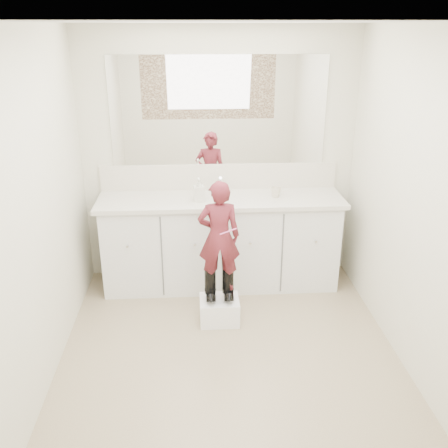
{
  "coord_description": "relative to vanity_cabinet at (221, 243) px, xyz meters",
  "views": [
    {
      "loc": [
        -0.24,
        -3.16,
        2.39
      ],
      "look_at": [
        -0.0,
        0.71,
        0.83
      ],
      "focal_mm": 40.0,
      "sensor_mm": 36.0,
      "label": 1
    }
  ],
  "objects": [
    {
      "name": "wall_left",
      "position": [
        -1.3,
        -1.23,
        0.78
      ],
      "size": [
        0.0,
        3.0,
        3.0
      ],
      "primitive_type": "plane",
      "rotation": [
        1.57,
        0.0,
        1.57
      ],
      "color": "beige",
      "rests_on": "floor"
    },
    {
      "name": "wall_back",
      "position": [
        0.0,
        0.27,
        0.77
      ],
      "size": [
        2.6,
        0.0,
        2.6
      ],
      "primitive_type": "plane",
      "rotation": [
        1.57,
        0.0,
        0.0
      ],
      "color": "beige",
      "rests_on": "floor"
    },
    {
      "name": "faucet",
      "position": [
        0.0,
        0.15,
        0.52
      ],
      "size": [
        0.08,
        0.08,
        0.1
      ],
      "primitive_type": "cylinder",
      "color": "silver",
      "rests_on": "countertop"
    },
    {
      "name": "floor",
      "position": [
        0.0,
        -1.23,
        -0.42
      ],
      "size": [
        3.0,
        3.0,
        0.0
      ],
      "primitive_type": "plane",
      "color": "#8A735A",
      "rests_on": "ground"
    },
    {
      "name": "ceiling",
      "position": [
        0.0,
        -1.23,
        1.97
      ],
      "size": [
        3.0,
        3.0,
        0.0
      ],
      "primitive_type": "plane",
      "rotation": [
        3.14,
        0.0,
        0.0
      ],
      "color": "white",
      "rests_on": "wall_back"
    },
    {
      "name": "soap_bottle",
      "position": [
        -0.2,
        -0.08,
        0.57
      ],
      "size": [
        0.11,
        0.11,
        0.21
      ],
      "primitive_type": "imported",
      "rotation": [
        0.0,
        0.0,
        0.1
      ],
      "color": "silver",
      "rests_on": "countertop"
    },
    {
      "name": "boot_left",
      "position": [
        -0.13,
        -0.67,
        -0.07
      ],
      "size": [
        0.1,
        0.19,
        0.28
      ],
      "primitive_type": null,
      "rotation": [
        0.0,
        0.0,
        0.01
      ],
      "color": "black",
      "rests_on": "step_stool"
    },
    {
      "name": "toothbrush",
      "position": [
        0.02,
        -0.75,
        0.44
      ],
      "size": [
        0.14,
        0.01,
        0.06
      ],
      "primitive_type": "cylinder",
      "rotation": [
        0.0,
        1.22,
        0.01
      ],
      "color": "pink",
      "rests_on": "toddler"
    },
    {
      "name": "dot_panel",
      "position": [
        0.0,
        -2.71,
        1.22
      ],
      "size": [
        2.0,
        0.01,
        1.2
      ],
      "primitive_type": "cube",
      "color": "#472819",
      "rests_on": "wall_front"
    },
    {
      "name": "cup",
      "position": [
        0.51,
        -0.02,
        0.51
      ],
      "size": [
        0.13,
        0.13,
        0.09
      ],
      "primitive_type": "imported",
      "rotation": [
        0.0,
        0.0,
        -0.38
      ],
      "color": "beige",
      "rests_on": "countertop"
    },
    {
      "name": "vanity_cabinet",
      "position": [
        0.0,
        0.0,
        0.0
      ],
      "size": [
        2.2,
        0.55,
        0.85
      ],
      "primitive_type": "cube",
      "color": "silver",
      "rests_on": "floor"
    },
    {
      "name": "toddler",
      "position": [
        -0.05,
        -0.67,
        0.36
      ],
      "size": [
        0.35,
        0.23,
        0.95
      ],
      "primitive_type": "imported",
      "rotation": [
        0.0,
        0.0,
        3.15
      ],
      "color": "#962E3F",
      "rests_on": "step_stool"
    },
    {
      "name": "wall_front",
      "position": [
        0.0,
        -2.73,
        0.77
      ],
      "size": [
        2.6,
        0.0,
        2.6
      ],
      "primitive_type": "plane",
      "rotation": [
        -1.57,
        0.0,
        0.0
      ],
      "color": "beige",
      "rests_on": "floor"
    },
    {
      "name": "boot_right",
      "position": [
        0.02,
        -0.67,
        -0.07
      ],
      "size": [
        0.1,
        0.19,
        0.28
      ],
      "primitive_type": null,
      "rotation": [
        0.0,
        0.0,
        0.01
      ],
      "color": "black",
      "rests_on": "step_stool"
    },
    {
      "name": "step_stool",
      "position": [
        -0.05,
        -0.69,
        -0.32
      ],
      "size": [
        0.33,
        0.28,
        0.21
      ],
      "primitive_type": "cube",
      "rotation": [
        0.0,
        0.0,
        0.01
      ],
      "color": "white",
      "rests_on": "floor"
    },
    {
      "name": "countertop",
      "position": [
        0.0,
        -0.01,
        0.45
      ],
      "size": [
        2.28,
        0.58,
        0.04
      ],
      "primitive_type": "cube",
      "color": "beige",
      "rests_on": "vanity_cabinet"
    },
    {
      "name": "backsplash",
      "position": [
        0.0,
        0.26,
        0.59
      ],
      "size": [
        2.28,
        0.03,
        0.25
      ],
      "primitive_type": "cube",
      "color": "beige",
      "rests_on": "countertop"
    },
    {
      "name": "wall_right",
      "position": [
        1.3,
        -1.23,
        0.78
      ],
      "size": [
        0.0,
        3.0,
        3.0
      ],
      "primitive_type": "plane",
      "rotation": [
        1.57,
        0.0,
        -1.57
      ],
      "color": "beige",
      "rests_on": "floor"
    },
    {
      "name": "mirror",
      "position": [
        0.0,
        0.26,
        1.22
      ],
      "size": [
        2.0,
        0.02,
        1.0
      ],
      "primitive_type": "cube",
      "color": "white",
      "rests_on": "wall_back"
    }
  ]
}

